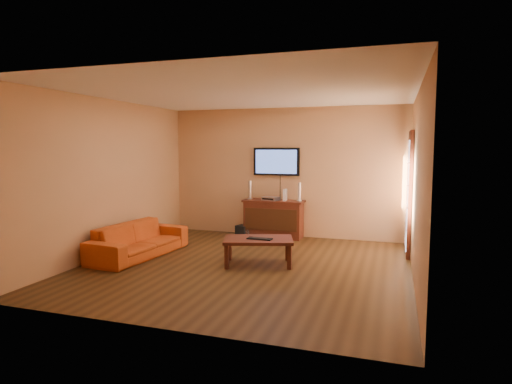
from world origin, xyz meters
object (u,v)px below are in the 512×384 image
at_px(sofa, 139,234).
at_px(coffee_table, 258,242).
at_px(media_console, 274,219).
at_px(speaker_left, 250,191).
at_px(television, 276,162).
at_px(av_receiver, 271,198).
at_px(subwoofer, 243,231).
at_px(speaker_right, 299,193).
at_px(keyboard, 260,239).
at_px(game_console, 285,195).
at_px(bottle, 248,235).

bearing_deg(sofa, coffee_table, -82.10).
bearing_deg(media_console, speaker_left, 178.14).
bearing_deg(television, av_receiver, -102.87).
distance_m(television, speaker_left, 0.83).
bearing_deg(subwoofer, media_console, 28.16).
distance_m(media_console, speaker_left, 0.78).
distance_m(speaker_right, subwoofer, 1.45).
bearing_deg(media_console, keyboard, -80.05).
distance_m(media_console, speaker_right, 0.78).
relative_size(game_console, subwoofer, 1.01).
bearing_deg(speaker_left, av_receiver, -6.10).
xyz_separation_m(game_console, subwoofer, (-0.88, -0.12, -0.79)).
bearing_deg(speaker_left, television, 19.24).
bearing_deg(speaker_right, coffee_table, -95.21).
bearing_deg(television, subwoofer, -153.09).
bearing_deg(media_console, sofa, -129.08).
xyz_separation_m(television, sofa, (-1.79, -2.41, -1.20)).
bearing_deg(television, game_console, -39.79).
height_order(sofa, speaker_right, speaker_right).
relative_size(coffee_table, bottle, 5.91).
height_order(game_console, keyboard, game_console).
xyz_separation_m(media_console, speaker_right, (0.53, 0.04, 0.56)).
xyz_separation_m(coffee_table, speaker_right, (0.20, 2.14, 0.58)).
distance_m(television, bottle, 1.65).
height_order(media_console, av_receiver, av_receiver).
relative_size(subwoofer, keyboard, 0.59).
bearing_deg(game_console, keyboard, -86.81).
bearing_deg(av_receiver, coffee_table, -61.12).
height_order(coffee_table, speaker_right, speaker_right).
relative_size(coffee_table, speaker_left, 3.14).
bearing_deg(subwoofer, sofa, -101.79).
bearing_deg(speaker_right, sofa, -136.01).
bearing_deg(speaker_left, bottle, -78.01).
distance_m(sofa, subwoofer, 2.40).
xyz_separation_m(television, subwoofer, (-0.64, -0.32, -1.46)).
relative_size(media_console, sofa, 0.65).
distance_m(speaker_left, av_receiver, 0.50).
xyz_separation_m(speaker_right, keyboard, (-0.15, -2.20, -0.52)).
xyz_separation_m(coffee_table, speaker_left, (-0.87, 2.12, 0.59)).
relative_size(sofa, subwoofer, 8.11).
height_order(media_console, keyboard, media_console).
xyz_separation_m(coffee_table, subwoofer, (-0.98, 1.98, -0.26)).
distance_m(game_console, keyboard, 2.22).
bearing_deg(game_console, bottle, -151.58).
bearing_deg(subwoofer, av_receiver, 25.97).
relative_size(media_console, speaker_left, 3.22).
distance_m(sofa, game_console, 3.05).
bearing_deg(bottle, coffee_table, -65.62).
height_order(media_console, television, television).
relative_size(sofa, keyboard, 4.81).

